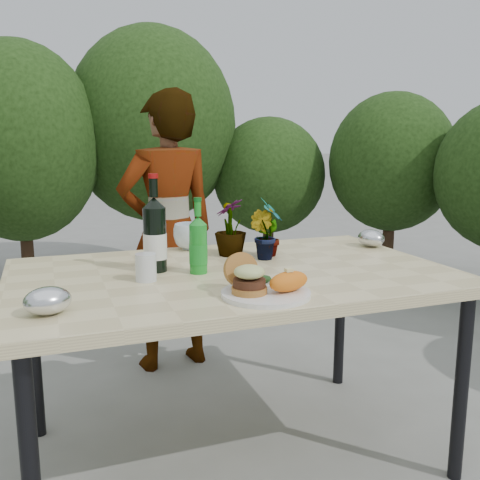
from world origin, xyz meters
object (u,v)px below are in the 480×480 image
object	(u,v)px
wine_bottle	(155,236)
patio_table	(233,286)
dinner_plate	(266,294)
person	(168,232)

from	to	relation	value
wine_bottle	patio_table	bearing A→B (deg)	-15.08
dinner_plate	wine_bottle	world-z (taller)	wine_bottle
patio_table	wine_bottle	world-z (taller)	wine_bottle
dinner_plate	person	size ratio (longest dim) A/B	0.19
wine_bottle	person	world-z (taller)	person
patio_table	dinner_plate	world-z (taller)	dinner_plate
patio_table	wine_bottle	size ratio (longest dim) A/B	4.45
patio_table	person	distance (m)	0.95
patio_table	dinner_plate	distance (m)	0.35
wine_bottle	dinner_plate	bearing A→B (deg)	-55.59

